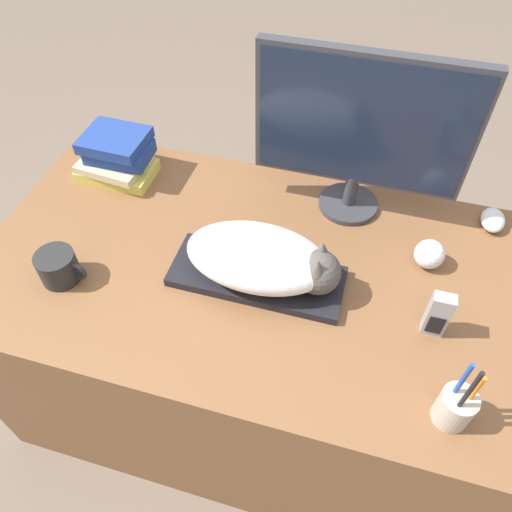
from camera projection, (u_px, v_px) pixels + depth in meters
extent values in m
plane|color=#6B5B4C|center=(220.00, 503.00, 1.56)|extent=(12.00, 12.00, 0.00)
cube|color=brown|center=(254.00, 339.00, 1.54)|extent=(1.42, 0.79, 0.70)
cube|color=black|center=(257.00, 276.00, 1.23)|extent=(0.43, 0.16, 0.02)
ellipsoid|color=white|center=(257.00, 257.00, 1.18)|extent=(0.35, 0.20, 0.12)
sphere|color=#4C4742|center=(318.00, 272.00, 1.16)|extent=(0.11, 0.11, 0.11)
cone|color=#4C4742|center=(318.00, 267.00, 1.10)|extent=(0.04, 0.04, 0.04)
cone|color=#4C4742|center=(323.00, 249.00, 1.13)|extent=(0.04, 0.04, 0.04)
cylinder|color=#333338|center=(348.00, 204.00, 1.41)|extent=(0.16, 0.16, 0.02)
cylinder|color=#333338|center=(351.00, 189.00, 1.37)|extent=(0.04, 0.04, 0.10)
cube|color=#333338|center=(364.00, 122.00, 1.21)|extent=(0.54, 0.03, 0.36)
cube|color=#192338|center=(363.00, 124.00, 1.20)|extent=(0.51, 0.01, 0.33)
ellipsoid|color=silver|center=(493.00, 220.00, 1.35)|extent=(0.06, 0.09, 0.04)
cylinder|color=black|center=(58.00, 267.00, 1.22)|extent=(0.10, 0.10, 0.08)
torus|color=black|center=(76.00, 271.00, 1.21)|extent=(0.06, 0.01, 0.06)
cylinder|color=#B2A893|center=(455.00, 408.00, 0.98)|extent=(0.07, 0.07, 0.09)
cylinder|color=orange|center=(472.00, 395.00, 0.93)|extent=(0.01, 0.01, 0.13)
cylinder|color=#1E47B2|center=(459.00, 385.00, 0.93)|extent=(0.01, 0.01, 0.16)
cylinder|color=black|center=(466.00, 397.00, 0.91)|extent=(0.01, 0.01, 0.18)
sphere|color=silver|center=(429.00, 254.00, 1.25)|extent=(0.08, 0.08, 0.08)
cube|color=#99999E|center=(438.00, 315.00, 1.10)|extent=(0.05, 0.03, 0.13)
cube|color=black|center=(435.00, 325.00, 1.10)|extent=(0.03, 0.00, 0.06)
cube|color=#CCC14C|center=(118.00, 171.00, 1.49)|extent=(0.22, 0.14, 0.04)
cube|color=#C6B284|center=(114.00, 163.00, 1.47)|extent=(0.20, 0.17, 0.02)
cube|color=navy|center=(119.00, 152.00, 1.45)|extent=(0.18, 0.13, 0.04)
cube|color=navy|center=(115.00, 140.00, 1.42)|extent=(0.18, 0.15, 0.03)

